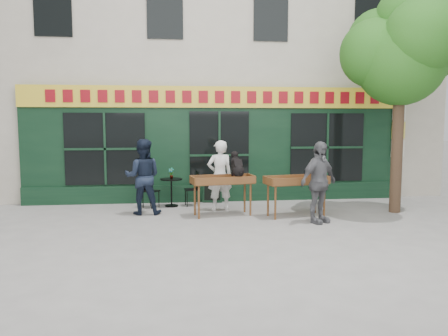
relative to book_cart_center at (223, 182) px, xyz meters
The scene contains 14 objects.
ground 0.93m from the book_cart_center, 73.16° to the right, with size 80.00×80.00×0.00m, color slate.
building 6.94m from the book_cart_center, 88.71° to the left, with size 14.00×7.26×10.00m.
street_tree 5.54m from the book_cart_center, ahead, with size 3.05×2.90×5.60m.
book_cart_center is the anchor object (origin of this frame).
dog 0.59m from the book_cart_center, ahead, with size 0.34×0.60×0.60m, color black, non-canonical shape.
woman 0.66m from the book_cart_center, 90.00° to the left, with size 0.67×0.44×1.83m, color white.
book_cart_right 1.80m from the book_cart_center, ahead, with size 1.59×0.89×0.99m.
man_right 2.33m from the book_cart_center, 26.55° to the right, with size 1.09×0.46×1.87m, color #535458.
bistro_table 1.83m from the book_cart_center, 133.82° to the left, with size 0.60×0.60×0.76m.
bistro_chair_left 2.27m from the book_cart_center, 146.06° to the left, with size 0.51×0.51×0.95m.
bistro_chair_right 1.52m from the book_cart_center, 114.23° to the left, with size 0.41×0.40×0.95m.
potted_plant 1.81m from the book_cart_center, 133.82° to the left, with size 0.16×0.11×0.30m, color gray.
man_left 2.00m from the book_cart_center, 168.23° to the left, with size 0.91×0.71×1.88m, color black.
chalkboard 1.83m from the book_cart_center, 92.84° to the left, with size 0.58×0.28×0.79m.
Camera 1 is at (-1.33, -10.11, 2.29)m, focal length 35.00 mm.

